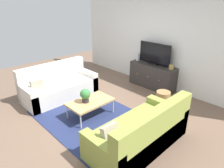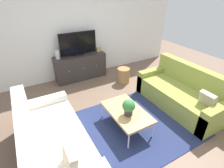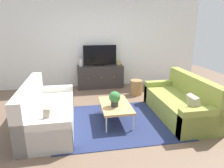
{
  "view_description": "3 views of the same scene",
  "coord_description": "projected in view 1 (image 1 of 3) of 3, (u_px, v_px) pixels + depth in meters",
  "views": [
    {
      "loc": [
        3.19,
        -2.51,
        2.52
      ],
      "look_at": [
        0.0,
        0.54,
        0.62
      ],
      "focal_mm": 32.45,
      "sensor_mm": 36.0,
      "label": 1
    },
    {
      "loc": [
        -1.52,
        -2.17,
        2.39
      ],
      "look_at": [
        0.0,
        0.54,
        0.62
      ],
      "focal_mm": 27.89,
      "sensor_mm": 36.0,
      "label": 2
    },
    {
      "loc": [
        -0.79,
        -3.86,
        1.98
      ],
      "look_at": [
        0.0,
        0.54,
        0.62
      ],
      "focal_mm": 32.33,
      "sensor_mm": 36.0,
      "label": 3
    }
  ],
  "objects": [
    {
      "name": "wall_back",
      "position": [
        163.0,
        42.0,
        5.79
      ],
      "size": [
        6.4,
        0.12,
        2.7
      ],
      "primitive_type": "cube",
      "color": "white",
      "rests_on": "ground_plane"
    },
    {
      "name": "couch_left_side",
      "position": [
        58.0,
        86.0,
        5.48
      ],
      "size": [
        0.88,
        1.94,
        0.89
      ],
      "color": "silver",
      "rests_on": "ground_plane"
    },
    {
      "name": "tv_console",
      "position": [
        152.0,
        76.0,
        6.05
      ],
      "size": [
        1.42,
        0.47,
        0.71
      ],
      "color": "#332D2B",
      "rests_on": "ground_plane"
    },
    {
      "name": "mantel_clock",
      "position": [
        171.0,
        67.0,
        5.49
      ],
      "size": [
        0.11,
        0.07,
        0.13
      ],
      "primitive_type": "cube",
      "color": "tan",
      "rests_on": "tv_console"
    },
    {
      "name": "wicker_basket",
      "position": [
        163.0,
        100.0,
        4.95
      ],
      "size": [
        0.34,
        0.34,
        0.42
      ],
      "primitive_type": "cylinder",
      "color": "#9E7547",
      "rests_on": "ground_plane"
    },
    {
      "name": "coffee_table",
      "position": [
        90.0,
        102.0,
        4.54
      ],
      "size": [
        0.6,
        1.0,
        0.38
      ],
      "color": "tan",
      "rests_on": "ground_plane"
    },
    {
      "name": "flat_screen_tv",
      "position": [
        155.0,
        54.0,
        5.8
      ],
      "size": [
        1.01,
        0.16,
        0.63
      ],
      "color": "black",
      "rests_on": "tv_console"
    },
    {
      "name": "couch_right_side",
      "position": [
        142.0,
        134.0,
        3.57
      ],
      "size": [
        0.88,
        1.94,
        0.89
      ],
      "color": "olive",
      "rests_on": "ground_plane"
    },
    {
      "name": "area_rug",
      "position": [
        90.0,
        117.0,
        4.61
      ],
      "size": [
        2.5,
        1.9,
        0.01
      ],
      "primitive_type": "cube",
      "color": "navy",
      "rests_on": "ground_plane"
    },
    {
      "name": "potted_plant",
      "position": [
        85.0,
        95.0,
        4.41
      ],
      "size": [
        0.23,
        0.23,
        0.31
      ],
      "color": "#2D2D2D",
      "rests_on": "coffee_table"
    },
    {
      "name": "glass_vase",
      "position": [
        138.0,
        57.0,
        6.26
      ],
      "size": [
        0.11,
        0.11,
        0.23
      ],
      "primitive_type": "cylinder",
      "color": "silver",
      "rests_on": "tv_console"
    },
    {
      "name": "ground_plane",
      "position": [
        95.0,
        115.0,
        4.7
      ],
      "size": [
        10.0,
        10.0,
        0.0
      ],
      "primitive_type": "plane",
      "color": "brown"
    }
  ]
}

